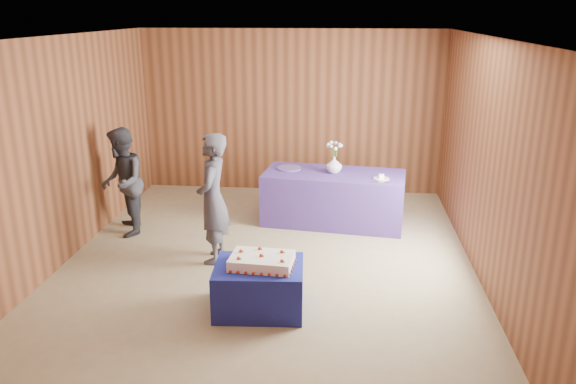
# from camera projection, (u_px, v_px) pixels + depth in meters

# --- Properties ---
(ground) EXTENTS (6.00, 6.00, 0.00)m
(ground) POSITION_uv_depth(u_px,v_px,m) (268.00, 262.00, 6.95)
(ground) COLOR gray
(ground) RESTS_ON ground
(room_shell) EXTENTS (5.04, 6.04, 2.72)m
(room_shell) POSITION_uv_depth(u_px,v_px,m) (266.00, 118.00, 6.39)
(room_shell) COLOR brown
(room_shell) RESTS_ON ground
(cake_table) EXTENTS (0.94, 0.76, 0.50)m
(cake_table) POSITION_uv_depth(u_px,v_px,m) (259.00, 287.00, 5.79)
(cake_table) COLOR #1B2197
(cake_table) RESTS_ON ground
(serving_table) EXTENTS (2.09, 1.13, 0.75)m
(serving_table) POSITION_uv_depth(u_px,v_px,m) (334.00, 198.00, 8.16)
(serving_table) COLOR #49328B
(serving_table) RESTS_ON ground
(sheet_cake) EXTENTS (0.69, 0.49, 0.15)m
(sheet_cake) POSITION_uv_depth(u_px,v_px,m) (262.00, 261.00, 5.68)
(sheet_cake) COLOR white
(sheet_cake) RESTS_ON cake_table
(vase) EXTENTS (0.24, 0.24, 0.24)m
(vase) POSITION_uv_depth(u_px,v_px,m) (334.00, 165.00, 8.03)
(vase) COLOR silver
(vase) RESTS_ON serving_table
(flower_spray) EXTENTS (0.23, 0.24, 0.18)m
(flower_spray) POSITION_uv_depth(u_px,v_px,m) (334.00, 146.00, 7.94)
(flower_spray) COLOR #376628
(flower_spray) RESTS_ON vase
(platter) EXTENTS (0.43, 0.43, 0.02)m
(platter) POSITION_uv_depth(u_px,v_px,m) (289.00, 168.00, 8.26)
(platter) COLOR #574992
(platter) RESTS_ON serving_table
(plate) EXTENTS (0.25, 0.25, 0.01)m
(plate) POSITION_uv_depth(u_px,v_px,m) (381.00, 179.00, 7.76)
(plate) COLOR silver
(plate) RESTS_ON serving_table
(cake_slice) EXTENTS (0.08, 0.07, 0.08)m
(cake_slice) POSITION_uv_depth(u_px,v_px,m) (381.00, 176.00, 7.75)
(cake_slice) COLOR white
(cake_slice) RESTS_ON plate
(knife) EXTENTS (0.26, 0.04, 0.00)m
(knife) POSITION_uv_depth(u_px,v_px,m) (380.00, 182.00, 7.60)
(knife) COLOR silver
(knife) RESTS_ON serving_table
(guest_left) EXTENTS (0.40, 0.59, 1.61)m
(guest_left) POSITION_uv_depth(u_px,v_px,m) (213.00, 199.00, 6.78)
(guest_left) COLOR #3C3B46
(guest_left) RESTS_ON ground
(guest_right) EXTENTS (0.78, 0.88, 1.49)m
(guest_right) POSITION_uv_depth(u_px,v_px,m) (123.00, 182.00, 7.63)
(guest_right) COLOR #30313A
(guest_right) RESTS_ON ground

